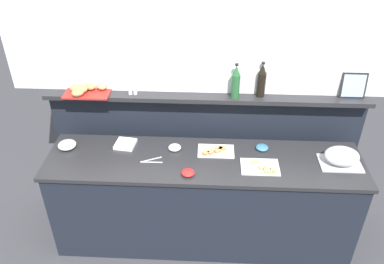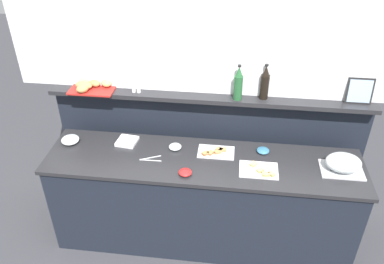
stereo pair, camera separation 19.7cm
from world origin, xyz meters
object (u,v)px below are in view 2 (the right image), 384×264
object	(u,v)px
condiment_bowl_cream	(263,150)
wine_bottle_dark	(265,83)
serving_tongs	(150,159)
glass_bowl_medium	(175,147)
framed_picture	(360,91)
serving_cloche	(343,163)
pepper_shaker	(138,88)
napkin_stack	(127,141)
wine_bottle_green	(238,84)
bread_basket	(90,85)
sandwich_platter_rear	(216,152)
glass_bowl_large	(70,140)
salt_shaker	(134,88)
condiment_bowl_red	(185,172)
sandwich_platter_side	(260,170)

from	to	relation	value
condiment_bowl_cream	wine_bottle_dark	xyz separation A→B (m)	(-0.03, 0.28, 0.50)
serving_tongs	wine_bottle_dark	xyz separation A→B (m)	(0.92, 0.50, 0.52)
glass_bowl_medium	framed_picture	bearing A→B (deg)	12.22
serving_cloche	pepper_shaker	size ratio (longest dim) A/B	3.91
serving_cloche	framed_picture	xyz separation A→B (m)	(0.14, 0.46, 0.42)
napkin_stack	pepper_shaker	bearing A→B (deg)	73.25
framed_picture	wine_bottle_green	bearing A→B (deg)	-176.98
serving_tongs	pepper_shaker	bearing A→B (deg)	110.96
pepper_shaker	bread_basket	xyz separation A→B (m)	(-0.45, 0.01, -0.01)
condiment_bowl_cream	napkin_stack	bearing A→B (deg)	-179.97
serving_cloche	glass_bowl_medium	world-z (taller)	serving_cloche
napkin_stack	bread_basket	distance (m)	0.61
sandwich_platter_rear	condiment_bowl_cream	size ratio (longest dim) A/B	2.85
napkin_stack	wine_bottle_green	world-z (taller)	wine_bottle_green
serving_cloche	glass_bowl_large	size ratio (longest dim) A/B	2.15
glass_bowl_medium	wine_bottle_dark	size ratio (longest dim) A/B	0.35
condiment_bowl_cream	pepper_shaker	xyz separation A→B (m)	(-1.13, 0.25, 0.40)
wine_bottle_dark	salt_shaker	xyz separation A→B (m)	(-1.14, -0.03, -0.10)
condiment_bowl_red	framed_picture	bearing A→B (deg)	25.54
serving_cloche	serving_tongs	xyz separation A→B (m)	(-1.57, -0.05, -0.07)
sandwich_platter_rear	wine_bottle_green	bearing A→B (deg)	62.54
condiment_bowl_cream	napkin_stack	size ratio (longest dim) A/B	0.64
condiment_bowl_red	sandwich_platter_rear	bearing A→B (deg)	54.93
salt_shaker	pepper_shaker	size ratio (longest dim) A/B	1.00
sandwich_platter_side	sandwich_platter_rear	bearing A→B (deg)	151.26
glass_bowl_medium	framed_picture	distance (m)	1.63
sandwich_platter_rear	condiment_bowl_red	world-z (taller)	condiment_bowl_red
condiment_bowl_red	wine_bottle_dark	world-z (taller)	wine_bottle_dark
glass_bowl_large	wine_bottle_green	size ratio (longest dim) A/B	0.50
serving_cloche	bread_basket	size ratio (longest dim) A/B	0.85
serving_cloche	wine_bottle_dark	xyz separation A→B (m)	(-0.65, 0.45, 0.45)
sandwich_platter_rear	framed_picture	xyz separation A→B (m)	(1.17, 0.35, 0.48)
napkin_stack	pepper_shaker	world-z (taller)	pepper_shaker
serving_tongs	wine_bottle_green	xyz separation A→B (m)	(0.70, 0.46, 0.52)
condiment_bowl_red	salt_shaker	xyz separation A→B (m)	(-0.55, 0.62, 0.41)
sandwich_platter_side	bread_basket	size ratio (longest dim) A/B	0.78
salt_shaker	sandwich_platter_side	bearing A→B (deg)	-24.23
serving_cloche	wine_bottle_dark	world-z (taller)	wine_bottle_dark
condiment_bowl_cream	framed_picture	world-z (taller)	framed_picture
condiment_bowl_red	wine_bottle_dark	xyz separation A→B (m)	(0.60, 0.65, 0.50)
condiment_bowl_cream	glass_bowl_medium	bearing A→B (deg)	-176.86
serving_tongs	serving_cloche	bearing A→B (deg)	1.77
sandwich_platter_rear	wine_bottle_green	size ratio (longest dim) A/B	0.99
sandwich_platter_side	condiment_bowl_cream	world-z (taller)	condiment_bowl_cream
serving_cloche	pepper_shaker	bearing A→B (deg)	166.45
sandwich_platter_side	bread_basket	xyz separation A→B (m)	(-1.54, 0.52, 0.41)
condiment_bowl_cream	salt_shaker	size ratio (longest dim) A/B	1.26
sandwich_platter_side	wine_bottle_dark	xyz separation A→B (m)	(0.01, 0.54, 0.51)
condiment_bowl_red	framed_picture	xyz separation A→B (m)	(1.39, 0.66, 0.47)
napkin_stack	condiment_bowl_red	bearing A→B (deg)	-32.99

